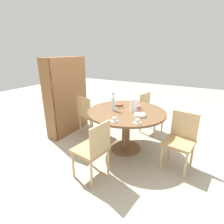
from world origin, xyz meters
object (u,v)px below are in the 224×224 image
object	(u,v)px
chair_d	(93,148)
cup_c	(114,120)
chair_c	(89,114)
bookshelf	(67,97)
cake_main	(136,107)
cup_a	(137,122)
cup_b	(137,104)
water_bottle	(113,103)
cake_second	(119,105)
chair_a	(180,139)
coffee_pot	(134,105)
chair_b	(150,112)

from	to	relation	value
chair_d	cup_c	size ratio (longest dim) A/B	7.52
chair_c	bookshelf	world-z (taller)	bookshelf
cake_main	cup_a	size ratio (longest dim) A/B	1.88
bookshelf	cup_b	distance (m)	1.52
water_bottle	cake_second	world-z (taller)	water_bottle
bookshelf	water_bottle	distance (m)	1.25
chair_a	coffee_pot	distance (m)	0.91
chair_c	cup_a	distance (m)	1.47
chair_a	cup_b	world-z (taller)	chair_a
chair_d	coffee_pot	bearing A→B (deg)	175.63
cup_a	cake_main	bearing A→B (deg)	23.56
cake_second	cup_a	world-z (taller)	cup_a
cup_a	cup_b	world-z (taller)	same
chair_d	cup_a	bearing A→B (deg)	148.03
chair_b	cup_a	xyz separation A→B (m)	(-1.37, -0.22, 0.30)
bookshelf	water_bottle	world-z (taller)	bookshelf
cup_c	cake_main	bearing A→B (deg)	-4.77
cup_a	cup_b	distance (m)	0.90
chair_a	chair_b	distance (m)	1.31
chair_b	cake_second	bearing A→B (deg)	166.45
chair_b	cake_second	world-z (taller)	chair_b
chair_c	cup_a	bearing A→B (deg)	169.16
cup_c	cake_second	bearing A→B (deg)	21.78
cake_main	cup_c	world-z (taller)	cake_main
chair_b	coffee_pot	world-z (taller)	coffee_pot
cake_main	cup_b	world-z (taller)	cake_main
coffee_pot	cake_second	size ratio (longest dim) A/B	1.36
chair_c	cake_second	bearing A→B (deg)	-166.81
chair_c	cup_c	xyz separation A→B (m)	(-0.69, -0.98, 0.30)
chair_b	cup_a	distance (m)	1.42
chair_d	cup_a	xyz separation A→B (m)	(0.53, -0.44, 0.30)
chair_b	cup_c	bearing A→B (deg)	-171.67
chair_a	cup_a	world-z (taller)	chair_a
chair_d	cake_main	xyz separation A→B (m)	(1.14, -0.17, 0.31)
chair_c	chair_d	bearing A→B (deg)	141.46
chair_c	chair_d	size ratio (longest dim) A/B	1.00
chair_b	coffee_pot	xyz separation A→B (m)	(-0.95, 0.01, 0.40)
chair_d	cup_a	distance (m)	0.75
chair_d	coffee_pot	world-z (taller)	coffee_pot
chair_d	cup_a	world-z (taller)	chair_d
coffee_pot	chair_c	bearing A→B (deg)	81.39
chair_a	water_bottle	world-z (taller)	water_bottle
chair_b	chair_d	xyz separation A→B (m)	(-1.90, 0.22, 0.00)
chair_a	cup_a	distance (m)	0.74
chair_c	coffee_pot	xyz separation A→B (m)	(-0.16, -1.08, 0.40)
chair_d	cup_b	xyz separation A→B (m)	(1.36, -0.10, 0.30)
chair_b	water_bottle	distance (m)	1.18
water_bottle	cup_c	world-z (taller)	water_bottle
cup_a	chair_d	bearing A→B (deg)	140.30
coffee_pot	cake_main	xyz separation A→B (m)	(0.19, 0.04, -0.10)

